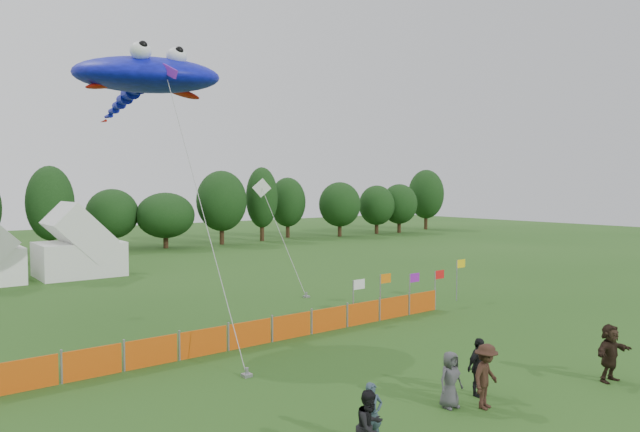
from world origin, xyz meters
TOP-DOWN VIEW (x-y plane):
  - ground at (0.00, 0.00)m, footprint 160.00×160.00m
  - treeline at (1.61, 44.93)m, footprint 104.57×8.78m
  - tent_right at (-1.99, 31.11)m, footprint 5.56×4.45m
  - barrier_fence at (-1.63, 8.41)m, footprint 21.90×0.06m
  - flag_row at (8.19, 8.96)m, footprint 8.73×0.57m
  - spectator_a at (-3.67, -0.80)m, footprint 0.64×0.51m
  - spectator_b at (-4.35, -1.47)m, footprint 0.91×0.75m
  - spectator_c at (0.44, -1.12)m, footprint 1.32×0.93m
  - spectator_d at (1.09, -0.38)m, footprint 1.06×0.50m
  - spectator_e at (-0.30, -0.46)m, footprint 0.84×0.59m
  - spectator_f at (5.50, -2.21)m, footprint 1.77×0.69m
  - stingray_kite at (-3.56, 14.11)m, footprint 7.63×16.73m
  - small_kite_white at (5.38, 17.40)m, footprint 1.59×3.63m

SIDE VIEW (x-z plane):
  - ground at x=0.00m, z-range 0.00..0.00m
  - barrier_fence at x=-1.63m, z-range 0.00..1.00m
  - spectator_a at x=-3.67m, z-range 0.00..1.52m
  - spectator_e at x=-0.30m, z-range 0.00..1.61m
  - spectator_b at x=-4.35m, z-range 0.00..1.69m
  - spectator_d at x=1.09m, z-range 0.00..1.75m
  - spectator_c at x=0.44m, z-range 0.00..1.85m
  - spectator_f at x=5.50m, z-range 0.00..1.87m
  - flag_row at x=8.19m, z-range 0.25..2.50m
  - tent_right at x=-1.99m, z-range 0.02..3.94m
  - treeline at x=1.61m, z-range 0.00..8.36m
  - small_kite_white at x=5.38m, z-range 1.09..7.89m
  - stingray_kite at x=-3.56m, z-range 4.99..17.27m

